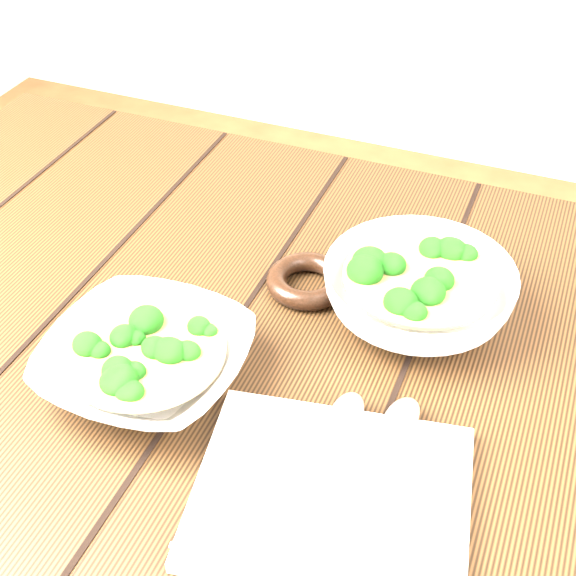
{
  "coord_description": "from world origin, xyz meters",
  "views": [
    {
      "loc": [
        0.29,
        -0.61,
        1.36
      ],
      "look_at": [
        0.04,
        0.02,
        0.8
      ],
      "focal_mm": 50.0,
      "sensor_mm": 36.0,
      "label": 1
    }
  ],
  "objects_px": {
    "soup_bowl_front": "(146,360)",
    "trivet": "(307,281)",
    "napkin": "(331,496)",
    "soup_bowl_back": "(418,291)",
    "table": "(254,399)"
  },
  "relations": [
    {
      "from": "soup_bowl_front",
      "to": "trivet",
      "type": "distance_m",
      "value": 0.23
    },
    {
      "from": "soup_bowl_front",
      "to": "napkin",
      "type": "xyz_separation_m",
      "value": [
        0.23,
        -0.07,
        -0.02
      ]
    },
    {
      "from": "soup_bowl_back",
      "to": "napkin",
      "type": "distance_m",
      "value": 0.28
    },
    {
      "from": "soup_bowl_front",
      "to": "trivet",
      "type": "relative_size",
      "value": 2.14
    },
    {
      "from": "trivet",
      "to": "table",
      "type": "bearing_deg",
      "value": -111.76
    },
    {
      "from": "table",
      "to": "soup_bowl_back",
      "type": "xyz_separation_m",
      "value": [
        0.17,
        0.09,
        0.16
      ]
    },
    {
      "from": "soup_bowl_back",
      "to": "trivet",
      "type": "distance_m",
      "value": 0.14
    },
    {
      "from": "table",
      "to": "trivet",
      "type": "xyz_separation_m",
      "value": [
        0.03,
        0.09,
        0.13
      ]
    },
    {
      "from": "soup_bowl_front",
      "to": "napkin",
      "type": "bearing_deg",
      "value": -17.56
    },
    {
      "from": "soup_bowl_front",
      "to": "soup_bowl_back",
      "type": "bearing_deg",
      "value": 40.75
    },
    {
      "from": "table",
      "to": "napkin",
      "type": "distance_m",
      "value": 0.28
    },
    {
      "from": "table",
      "to": "soup_bowl_front",
      "type": "distance_m",
      "value": 0.2
    },
    {
      "from": "soup_bowl_front",
      "to": "napkin",
      "type": "distance_m",
      "value": 0.24
    },
    {
      "from": "table",
      "to": "soup_bowl_back",
      "type": "relative_size",
      "value": 5.36
    },
    {
      "from": "soup_bowl_back",
      "to": "table",
      "type": "bearing_deg",
      "value": -152.52
    }
  ]
}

